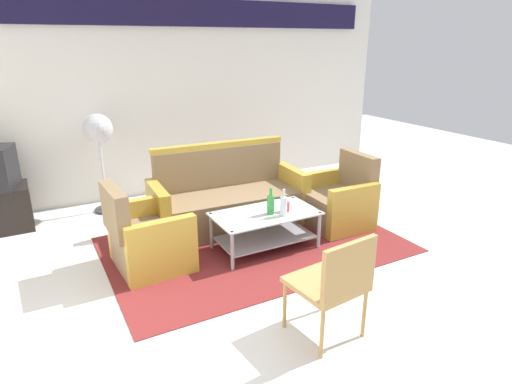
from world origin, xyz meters
The scene contains 12 objects.
ground_plane centered at (0.00, 0.00, 0.00)m, with size 14.00×14.00×0.00m, color silver.
wall_back centered at (0.00, 3.05, 1.48)m, with size 6.52×0.19×2.80m.
rug centered at (-0.13, 0.78, 0.01)m, with size 3.10×2.03×0.01m, color maroon.
couch centered at (-0.16, 1.40, 0.32)m, with size 1.83×0.82×0.96m.
armchair_left centered at (-1.27, 0.87, 0.29)m, with size 0.73×0.79×0.85m.
armchair_right centered at (1.00, 0.80, 0.29)m, with size 0.72×0.78×0.85m.
coffee_table centered at (-0.07, 0.66, 0.27)m, with size 1.10×0.60×0.40m.
bottle_clear centered at (0.05, 0.50, 0.52)m, with size 0.07×0.07×0.29m.
bottle_green centered at (-0.04, 0.61, 0.52)m, with size 0.08×0.08×0.28m.
cup centered at (0.14, 0.59, 0.46)m, with size 0.08×0.08×0.10m, color red.
pedestal_fan centered at (-1.36, 2.60, 1.01)m, with size 0.36×0.36×1.27m.
wicker_chair centered at (-0.37, -0.87, 0.49)m, with size 0.53×0.53×0.84m.
Camera 1 is at (-2.16, -3.00, 2.11)m, focal length 30.47 mm.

